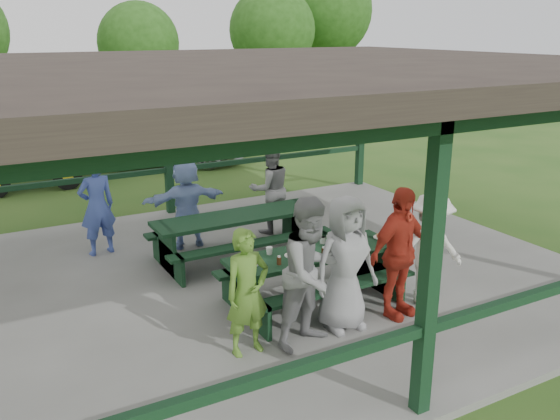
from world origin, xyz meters
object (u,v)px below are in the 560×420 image
contestant_grey_mid (345,263)px  farm_trailer (27,163)px  spectator_blue (97,206)px  contestant_green (247,292)px  spectator_grey (270,189)px  pickup_truck (147,134)px  picnic_table_near (313,270)px  contestant_grey_left (312,273)px  contestant_red (399,253)px  spectator_lblue (186,203)px  contestant_white_fedora (430,250)px  picnic_table_far (239,230)px

contestant_grey_mid → farm_trailer: 10.13m
spectator_blue → farm_trailer: spectator_blue is taller
farm_trailer → contestant_green: bearing=-82.6°
spectator_grey → pickup_truck: bearing=-84.8°
picnic_table_near → contestant_grey_mid: bearing=-92.7°
contestant_grey_left → contestant_grey_mid: size_ratio=1.06×
contestant_green → spectator_grey: spectator_grey is taller
contestant_grey_mid → farm_trailer: size_ratio=0.50×
farm_trailer → contestant_red: bearing=-71.0°
spectator_blue → spectator_grey: size_ratio=1.01×
spectator_lblue → contestant_green: bearing=81.6°
contestant_green → spectator_blue: 4.16m
contestant_red → spectator_lblue: 4.10m
spectator_grey → contestant_green: bearing=62.9°
picnic_table_near → spectator_lblue: bearing=104.2°
contestant_grey_left → contestant_white_fedora: contestant_grey_left is taller
contestant_grey_left → pickup_truck: 11.37m
contestant_grey_mid → spectator_grey: size_ratio=1.05×
spectator_grey → contestant_grey_left: bearing=73.1°
contestant_green → contestant_grey_left: 0.79m
picnic_table_near → contestant_red: 1.23m
contestant_grey_left → spectator_blue: contestant_grey_left is taller
pickup_truck → contestant_grey_left: bearing=-166.3°
picnic_table_far → spectator_lblue: bearing=120.5°
picnic_table_far → spectator_blue: (-1.98, 1.31, 0.36)m
picnic_table_far → contestant_green: 3.02m
picnic_table_near → spectator_grey: (0.89, 2.92, 0.36)m
contestant_grey_mid → contestant_grey_left: bearing=-164.6°
contestant_red → farm_trailer: (-3.39, 9.85, -0.38)m
contestant_grey_mid → contestant_red: size_ratio=0.99×
spectator_lblue → spectator_blue: bearing=-13.4°
picnic_table_near → contestant_green: bearing=-150.9°
contestant_red → pickup_truck: size_ratio=0.29×
picnic_table_far → contestant_grey_left: size_ratio=1.53×
contestant_red → spectator_blue: bearing=114.0°
picnic_table_near → contestant_green: contestant_green is taller
contestant_grey_mid → spectator_lblue: bearing=102.6°
picnic_table_far → pickup_truck: (0.97, 8.33, 0.25)m
farm_trailer → picnic_table_near: bearing=-73.6°
pickup_truck → contestant_white_fedora: bearing=-156.3°
contestant_green → contestant_red: 2.14m
picnic_table_far → contestant_grey_mid: bearing=-86.9°
contestant_grey_mid → pickup_truck: size_ratio=0.29×
spectator_lblue → pickup_truck: bearing=-100.5°
contestant_grey_left → farm_trailer: size_ratio=0.53×
spectator_blue → contestant_white_fedora: bearing=121.3°
contestant_white_fedora → picnic_table_near: bearing=153.2°
contestant_green → picnic_table_near: bearing=24.7°
picnic_table_near → contestant_white_fedora: size_ratio=1.48×
contestant_grey_mid → contestant_red: bearing=-2.8°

